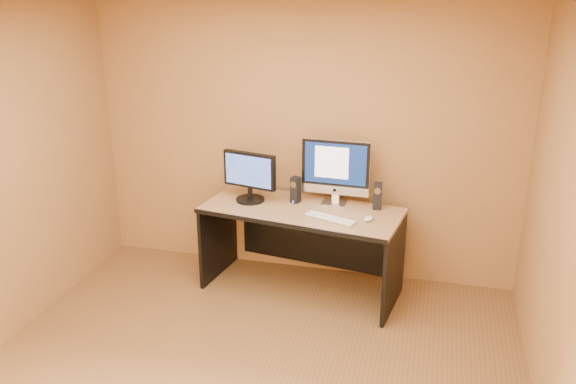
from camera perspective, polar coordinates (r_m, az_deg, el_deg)
name	(u,v)px	position (r m, az deg, el deg)	size (l,w,h in m)	color
walls	(234,221)	(3.85, -5.11, -2.71)	(4.00, 4.00, 2.60)	olive
ceiling	(227,5)	(3.56, -5.77, 16.99)	(4.00, 4.00, 0.00)	white
desk	(301,250)	(5.54, 1.25, -5.44)	(1.74, 0.76, 0.80)	#A88354
imac	(335,172)	(5.42, 4.41, 1.90)	(0.62, 0.23, 0.60)	silver
second_monitor	(250,177)	(5.50, -3.60, 1.42)	(0.52, 0.26, 0.46)	black
speaker_left	(296,190)	(5.49, 0.72, 0.21)	(0.07, 0.08, 0.24)	black
speaker_right	(378,196)	(5.39, 8.38, -0.37)	(0.07, 0.08, 0.24)	black
keyboard	(330,218)	(5.16, 3.99, -2.49)	(0.47, 0.13, 0.02)	silver
mouse	(369,218)	(5.16, 7.55, -2.47)	(0.06, 0.11, 0.04)	white
cable_a	(340,201)	(5.56, 4.92, -0.88)	(0.01, 0.01, 0.24)	black
cable_b	(333,198)	(5.64, 4.19, -0.55)	(0.01, 0.01, 0.20)	black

